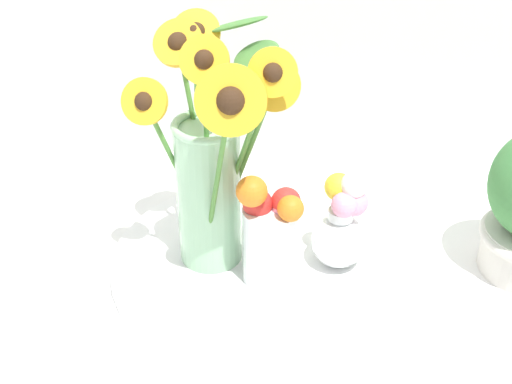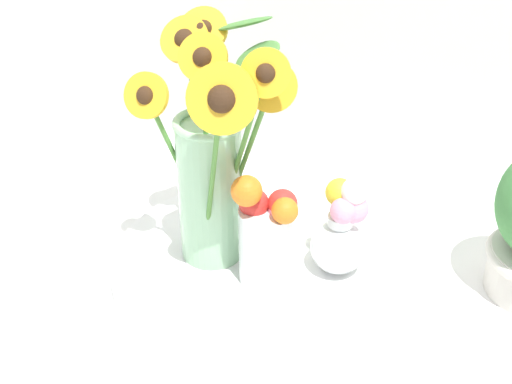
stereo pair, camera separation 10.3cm
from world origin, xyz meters
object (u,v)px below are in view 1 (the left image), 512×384
(mason_jar_sunflowers, at_px, (212,165))
(vase_small_center, at_px, (270,232))
(vase_bulb_right, at_px, (341,226))
(serving_tray, at_px, (256,263))

(mason_jar_sunflowers, height_order, vase_small_center, mason_jar_sunflowers)
(mason_jar_sunflowers, distance_m, vase_bulb_right, 0.21)
(serving_tray, bearing_deg, mason_jar_sunflowers, -179.09)
(mason_jar_sunflowers, bearing_deg, vase_small_center, -26.08)
(mason_jar_sunflowers, bearing_deg, serving_tray, 0.91)
(serving_tray, height_order, mason_jar_sunflowers, mason_jar_sunflowers)
(serving_tray, xyz_separation_m, mason_jar_sunflowers, (-0.06, -0.00, 0.18))
(serving_tray, distance_m, vase_bulb_right, 0.15)
(vase_small_center, bearing_deg, serving_tray, 118.68)
(serving_tray, relative_size, vase_small_center, 2.41)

